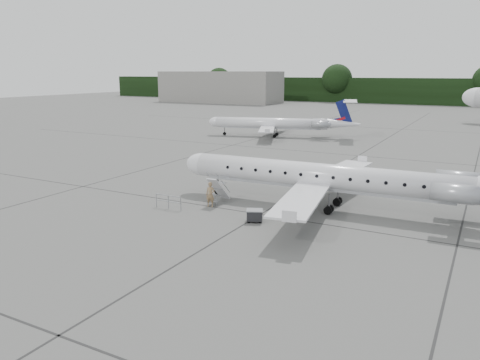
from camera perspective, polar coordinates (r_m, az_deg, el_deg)
The scene contains 9 objects.
ground at distance 28.74m, azimuth 5.70°, elevation -7.07°, with size 320.00×320.00×0.00m, color #555553.
treeline at distance 155.43m, azimuth 24.88°, elevation 9.70°, with size 260.00×4.00×8.00m, color black.
terminal_building at distance 157.10m, azimuth -2.48°, elevation 11.26°, with size 40.00×14.00×10.00m, color gray.
main_regional_jet at distance 34.55m, azimuth 10.04°, elevation 1.96°, with size 25.98×18.70×6.66m, color silver, non-canonical shape.
airstair at distance 35.97m, azimuth -2.64°, elevation -1.15°, with size 0.85×2.23×2.09m, color silver, non-canonical shape.
passenger at distance 34.93m, azimuth -3.64°, elevation -1.77°, with size 0.68×0.45×1.87m, color olive.
safety_railing at distance 34.84m, azimuth -8.72°, elevation -2.68°, with size 2.20×0.08×1.00m, color gray, non-canonical shape.
baggage_cart at distance 31.50m, azimuth 1.79°, elevation -4.33°, with size 1.04×0.84×0.90m, color #232325, non-canonical shape.
bg_regional_left at distance 73.08m, azimuth 3.78°, elevation 7.56°, with size 22.13×15.94×5.81m, color silver, non-canonical shape.
Camera 1 is at (10.23, -24.99, 9.86)m, focal length 35.00 mm.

